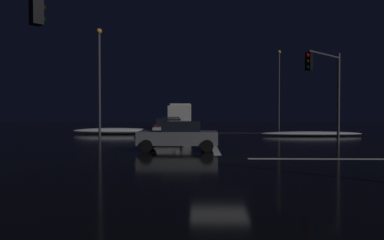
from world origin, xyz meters
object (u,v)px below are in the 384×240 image
object	(u,v)px
traffic_signal_ne	(326,79)
streetlamp_left_near	(99,75)
sedan_blue	(172,124)
sedan_silver	(169,129)
sedan_red	(167,127)
streetlamp_right_far	(279,84)
sedan_gray_crossing	(178,135)
box_truck	(181,115)

from	to	relation	value
traffic_signal_ne	streetlamp_left_near	xyz separation A→B (m)	(-16.15, 6.43, 1.02)
sedan_blue	sedan_silver	bearing A→B (deg)	-86.64
streetlamp_left_near	sedan_red	bearing A→B (deg)	18.08
traffic_signal_ne	streetlamp_right_far	world-z (taller)	streetlamp_right_far
sedan_red	streetlamp_left_near	distance (m)	7.13
sedan_gray_crossing	traffic_signal_ne	world-z (taller)	traffic_signal_ne
box_truck	streetlamp_right_far	world-z (taller)	streetlamp_right_far
box_truck	streetlamp_left_near	bearing A→B (deg)	-111.66
sedan_red	sedan_silver	bearing A→B (deg)	-83.84
sedan_silver	box_truck	xyz separation A→B (m)	(-0.11, 18.21, 0.91)
streetlamp_left_near	streetlamp_right_far	world-z (taller)	streetlamp_right_far
sedan_gray_crossing	streetlamp_left_near	xyz separation A→B (m)	(-7.06, 10.15, 4.31)
box_truck	streetlamp_left_near	world-z (taller)	streetlamp_left_near
streetlamp_right_far	box_truck	bearing A→B (deg)	-174.11
box_truck	streetlamp_left_near	xyz separation A→B (m)	(-5.85, -14.74, 3.40)
sedan_red	streetlamp_left_near	world-z (taller)	streetlamp_left_near
box_truck	sedan_gray_crossing	distance (m)	24.93
sedan_red	streetlamp_right_far	bearing A→B (deg)	48.30
sedan_red	box_truck	world-z (taller)	box_truck
streetlamp_left_near	streetlamp_right_far	bearing A→B (deg)	41.50
traffic_signal_ne	streetlamp_left_near	bearing A→B (deg)	158.28
sedan_blue	sedan_gray_crossing	size ratio (longest dim) A/B	1.00
box_truck	sedan_gray_crossing	bearing A→B (deg)	-87.23
sedan_silver	sedan_red	distance (m)	5.27
sedan_silver	streetlamp_right_far	bearing A→B (deg)	58.10
streetlamp_left_near	sedan_gray_crossing	bearing A→B (deg)	-55.18
sedan_gray_crossing	streetlamp_right_far	distance (m)	28.78
sedan_blue	streetlamp_right_far	world-z (taller)	streetlamp_right_far
sedan_blue	box_truck	bearing A→B (deg)	86.12
sedan_silver	sedan_blue	distance (m)	10.66
sedan_gray_crossing	streetlamp_left_near	bearing A→B (deg)	124.82
box_truck	sedan_silver	bearing A→B (deg)	-89.65
streetlamp_left_near	streetlamp_right_far	size ratio (longest dim) A/B	0.91
sedan_blue	box_truck	xyz separation A→B (m)	(0.51, 7.58, 0.91)
sedan_blue	box_truck	size ratio (longest dim) A/B	0.52
sedan_gray_crossing	streetlamp_right_far	bearing A→B (deg)	67.13
streetlamp_left_near	box_truck	bearing A→B (deg)	68.34
sedan_red	sedan_gray_crossing	size ratio (longest dim) A/B	1.00
box_truck	sedan_gray_crossing	world-z (taller)	box_truck
sedan_blue	sedan_gray_crossing	xyz separation A→B (m)	(1.72, -17.31, 0.00)
sedan_silver	sedan_red	size ratio (longest dim) A/B	1.00
traffic_signal_ne	streetlamp_right_far	xyz separation A→B (m)	(1.93, 22.43, 1.49)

